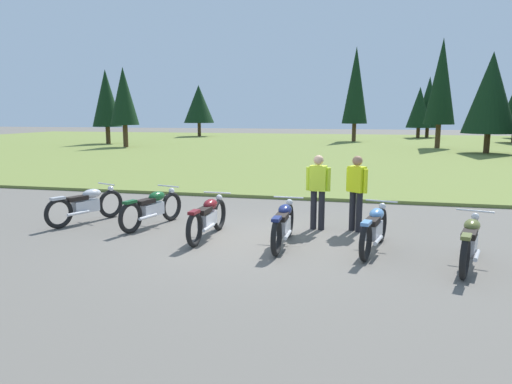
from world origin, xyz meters
The scene contains 11 objects.
ground_plane centered at (0.00, 0.00, 0.00)m, with size 140.00×140.00×0.00m, color #605B54.
grass_moorland centered at (0.00, 26.66, 0.05)m, with size 80.00×44.00×0.10m, color olive.
forest_treeline centered at (7.54, 31.66, 4.15)m, with size 39.26×26.04×8.46m.
motorcycle_silver centered at (-4.14, 0.62, 0.44)m, with size 0.99×1.97×0.88m.
motorcycle_british_green centered at (-2.44, 0.62, 0.44)m, with size 0.79×2.05×0.88m.
motorcycle_maroon centered at (-0.89, -0.03, 0.44)m, with size 0.62×2.10×0.88m.
motorcycle_navy centered at (0.75, -0.25, 0.44)m, with size 0.62×2.10×0.88m.
motorcycle_sky_blue centered at (2.48, -0.24, 0.44)m, with size 0.72×2.07×0.88m.
motorcycle_olive centered at (4.04, -0.84, 0.44)m, with size 0.82×2.04×0.88m.
rider_with_back_turned centered at (1.27, 1.20, 0.95)m, with size 0.55×0.26×1.67m.
rider_in_hivis_vest centered at (2.11, 1.23, 0.95)m, with size 0.46×0.39×1.67m.
Camera 1 is at (2.24, -9.13, 2.58)m, focal length 32.97 mm.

